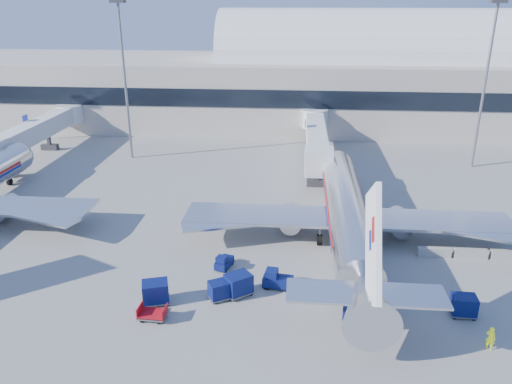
# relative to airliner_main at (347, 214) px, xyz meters

# --- Properties ---
(ground) EXTENTS (260.00, 260.00, 0.00)m
(ground) POSITION_rel_airliner_main_xyz_m (-10.00, -4.51, -2.93)
(ground) COLOR gray
(ground) RESTS_ON ground
(terminal) EXTENTS (170.00, 28.15, 21.00)m
(terminal) POSITION_rel_airliner_main_xyz_m (-23.60, 51.46, 4.60)
(terminal) COLOR #B2AA9E
(terminal) RESTS_ON ground
(airliner_main) EXTENTS (32.00, 37.26, 12.07)m
(airliner_main) POSITION_rel_airliner_main_xyz_m (0.00, 0.00, 0.00)
(airliner_main) COLOR silver
(airliner_main) RESTS_ON ground
(jetbridge_near) EXTENTS (4.40, 27.50, 6.25)m
(jetbridge_near) POSITION_rel_airliner_main_xyz_m (-2.40, 26.30, 1.00)
(jetbridge_near) COLOR silver
(jetbridge_near) RESTS_ON ground
(jetbridge_mid) EXTENTS (4.40, 27.50, 6.25)m
(jetbridge_mid) POSITION_rel_airliner_main_xyz_m (-44.40, 26.30, 1.00)
(jetbridge_mid) COLOR silver
(jetbridge_mid) RESTS_ON ground
(mast_west) EXTENTS (2.00, 1.20, 22.60)m
(mast_west) POSITION_rel_airliner_main_xyz_m (-30.00, 25.49, 11.87)
(mast_west) COLOR slate
(mast_west) RESTS_ON ground
(mast_east) EXTENTS (2.00, 1.20, 22.60)m
(mast_east) POSITION_rel_airliner_main_xyz_m (20.00, 25.49, 11.87)
(mast_east) COLOR slate
(mast_east) RESTS_ON ground
(barrier_near) EXTENTS (3.00, 0.55, 0.90)m
(barrier_near) POSITION_rel_airliner_main_xyz_m (8.00, -2.51, -2.48)
(barrier_near) COLOR #9E9E96
(barrier_near) RESTS_ON ground
(barrier_mid) EXTENTS (3.00, 0.55, 0.90)m
(barrier_mid) POSITION_rel_airliner_main_xyz_m (11.30, -2.51, -2.48)
(barrier_mid) COLOR #9E9E96
(barrier_mid) RESTS_ON ground
(barrier_far) EXTENTS (3.00, 0.55, 0.90)m
(barrier_far) POSITION_rel_airliner_main_xyz_m (14.60, -2.51, -2.48)
(barrier_far) COLOR #9E9E96
(barrier_far) RESTS_ON ground
(tug_lead) EXTENTS (2.63, 1.57, 1.62)m
(tug_lead) POSITION_rel_airliner_main_xyz_m (-6.40, -9.11, -2.19)
(tug_lead) COLOR #091248
(tug_lead) RESTS_ON ground
(tug_right) EXTENTS (2.37, 2.25, 1.42)m
(tug_right) POSITION_rel_airliner_main_xyz_m (0.77, -9.68, -2.28)
(tug_right) COLOR #091248
(tug_right) RESTS_ON ground
(tug_left) EXTENTS (1.61, 2.29, 1.35)m
(tug_left) POSITION_rel_airliner_main_xyz_m (-11.27, -6.36, -2.31)
(tug_left) COLOR #091248
(tug_left) RESTS_ON ground
(cart_train_a) EXTENTS (2.63, 2.55, 1.85)m
(cart_train_a) POSITION_rel_airliner_main_xyz_m (-9.44, -10.49, -1.94)
(cart_train_a) COLOR #091248
(cart_train_a) RESTS_ON ground
(cart_train_b) EXTENTS (2.19, 2.03, 1.55)m
(cart_train_b) POSITION_rel_airliner_main_xyz_m (-10.86, -11.20, -2.10)
(cart_train_b) COLOR #091248
(cart_train_b) RESTS_ON ground
(cart_train_c) EXTENTS (2.50, 2.17, 1.87)m
(cart_train_c) POSITION_rel_airliner_main_xyz_m (-15.80, -12.24, -1.93)
(cart_train_c) COLOR #091248
(cart_train_c) RESTS_ON ground
(cart_solo_near) EXTENTS (2.10, 1.81, 1.58)m
(cart_solo_near) POSITION_rel_airliner_main_xyz_m (-0.33, -13.18, -2.08)
(cart_solo_near) COLOR #091248
(cart_solo_near) RESTS_ON ground
(cart_solo_far) EXTENTS (1.93, 1.50, 1.66)m
(cart_solo_far) POSITION_rel_airliner_main_xyz_m (7.86, -11.85, -2.04)
(cart_solo_far) COLOR #091248
(cart_solo_far) RESTS_ON ground
(cart_open_red) EXTENTS (2.13, 1.56, 0.55)m
(cart_open_red) POSITION_rel_airliner_main_xyz_m (-15.44, -14.35, -2.53)
(cart_open_red) COLOR slate
(cart_open_red) RESTS_ON ground
(ramp_worker) EXTENTS (0.76, 0.72, 1.74)m
(ramp_worker) POSITION_rel_airliner_main_xyz_m (8.52, -15.70, -2.05)
(ramp_worker) COLOR #DEF71A
(ramp_worker) RESTS_ON ground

